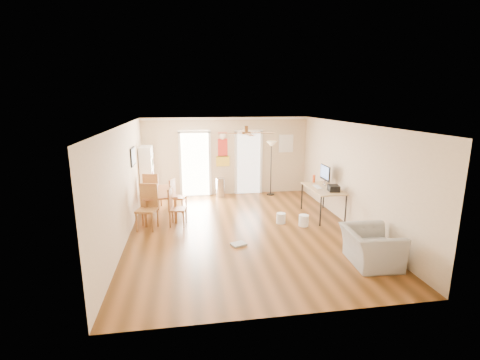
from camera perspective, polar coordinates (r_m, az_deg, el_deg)
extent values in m
plane|color=brown|center=(8.60, 0.64, -8.38)|extent=(7.00, 7.00, 0.00)
cube|color=red|center=(11.55, -2.88, 5.11)|extent=(0.46, 0.03, 1.10)
cube|color=white|center=(11.95, 7.60, 6.00)|extent=(0.50, 0.04, 0.60)
cube|color=black|center=(9.50, -17.28, 3.72)|extent=(0.04, 0.66, 0.48)
cylinder|color=#B2B1B4|center=(11.45, -3.27, -1.24)|extent=(0.38, 0.38, 0.64)
cube|color=silver|center=(9.72, 12.69, -1.11)|extent=(0.17, 0.45, 0.02)
cube|color=black|center=(9.36, 15.22, -1.33)|extent=(0.31, 0.35, 0.16)
cylinder|color=#CE4112|center=(10.22, 12.12, 0.22)|extent=(0.09, 0.09, 0.22)
cylinder|color=silver|center=(9.13, 6.79, -6.28)|extent=(0.29, 0.29, 0.27)
cylinder|color=white|center=(9.02, 10.48, -6.60)|extent=(0.32, 0.32, 0.29)
cube|color=#9F9F9A|center=(7.79, -0.25, -10.58)|extent=(0.38, 0.34, 0.04)
imported|color=#979792|center=(7.31, 20.78, -10.30)|extent=(1.02, 1.14, 0.70)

